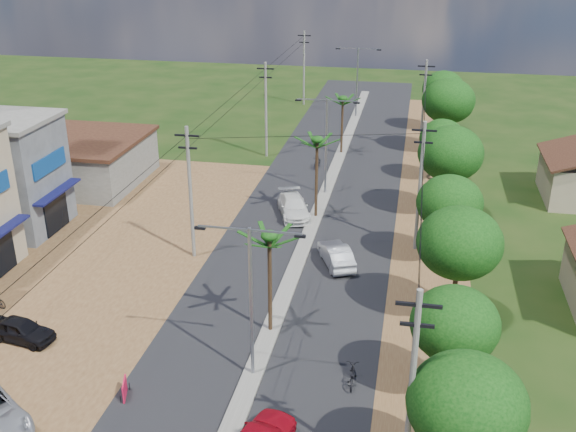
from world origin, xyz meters
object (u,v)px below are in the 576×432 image
(car_white_far, at_px, (294,207))
(car_parked_dark, at_px, (21,330))
(roadside_sign, at_px, (125,389))
(car_silver_mid, at_px, (336,255))
(moto_rider_east, at_px, (352,376))

(car_white_far, bearing_deg, car_parked_dark, -138.95)
(roadside_sign, bearing_deg, car_parked_dark, 138.10)
(car_parked_dark, bearing_deg, car_silver_mid, -42.72)
(car_silver_mid, xyz_separation_m, moto_rider_east, (2.33, -12.29, -0.24))
(car_silver_mid, distance_m, car_parked_dark, 19.39)
(car_silver_mid, bearing_deg, roadside_sign, 39.59)
(car_parked_dark, bearing_deg, roadside_sign, -105.47)
(car_white_far, xyz_separation_m, car_parked_dark, (-11.07, -19.39, -0.09))
(car_white_far, relative_size, roadside_sign, 4.68)
(car_silver_mid, bearing_deg, car_parked_dark, 15.14)
(moto_rider_east, bearing_deg, car_parked_dark, -4.16)
(car_white_far, bearing_deg, moto_rider_east, -90.88)
(car_white_far, distance_m, car_parked_dark, 22.33)
(car_silver_mid, relative_size, car_parked_dark, 1.16)
(car_white_far, height_order, roadside_sign, car_white_far)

